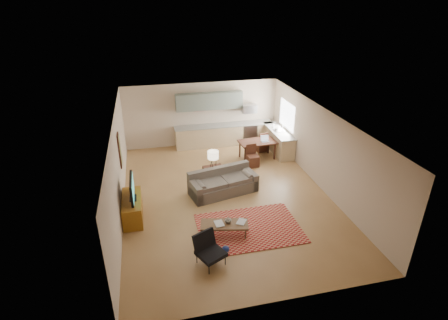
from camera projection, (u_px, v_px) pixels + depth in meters
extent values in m
plane|color=#9D7243|center=(226.00, 195.00, 11.46)|extent=(9.00, 9.00, 0.00)
plane|color=white|center=(226.00, 117.00, 10.29)|extent=(9.00, 9.00, 0.00)
plane|color=#C6B19B|center=(202.00, 114.00, 14.83)|extent=(6.50, 0.00, 6.50)
plane|color=#C6B19B|center=(278.00, 253.00, 6.92)|extent=(6.50, 0.00, 6.50)
plane|color=#C6B19B|center=(118.00, 169.00, 10.22)|extent=(0.00, 9.00, 9.00)
plane|color=#C6B19B|center=(322.00, 149.00, 11.53)|extent=(0.00, 9.00, 9.00)
cube|color=#A5A8AD|center=(248.00, 133.00, 15.34)|extent=(0.62, 0.62, 0.90)
cube|color=#A5A8AD|center=(249.00, 109.00, 14.88)|extent=(0.62, 0.40, 0.35)
cube|color=slate|center=(209.00, 101.00, 14.48)|extent=(2.80, 0.34, 0.70)
cube|color=white|center=(287.00, 115.00, 14.08)|extent=(0.02, 1.40, 1.05)
cube|color=maroon|center=(249.00, 228.00, 9.85)|extent=(2.86, 1.98, 0.02)
imported|color=maroon|center=(215.00, 224.00, 9.35)|extent=(0.27, 0.34, 0.03)
imported|color=navy|center=(237.00, 221.00, 9.50)|extent=(0.50, 0.51, 0.02)
imported|color=black|center=(228.00, 220.00, 9.42)|extent=(0.18, 0.18, 0.18)
imported|color=beige|center=(274.00, 125.00, 14.55)|extent=(0.10, 0.10, 0.19)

